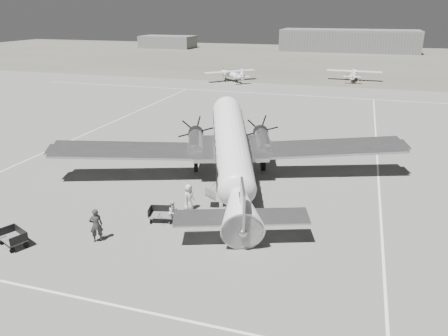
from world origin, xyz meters
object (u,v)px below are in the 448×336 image
(hangar_main, at_px, (349,41))
(ramp_agent, at_px, (173,212))
(ground_crew, at_px, (96,225))
(baggage_cart_near, at_px, (161,215))
(baggage_cart_far, at_px, (13,238))
(passenger, at_px, (189,197))
(shed_secondary, at_px, (168,42))
(light_plane_left, at_px, (232,76))
(dc3_airliner, at_px, (232,153))
(light_plane_right, at_px, (354,75))

(hangar_main, relative_size, ramp_agent, 27.39)
(hangar_main, xyz_separation_m, ground_crew, (-8.87, -129.08, -2.27))
(baggage_cart_near, bearing_deg, baggage_cart_far, -154.73)
(baggage_cart_far, distance_m, ground_crew, 4.68)
(baggage_cart_far, distance_m, passenger, 10.74)
(shed_secondary, height_order, baggage_cart_far, shed_secondary)
(ramp_agent, bearing_deg, baggage_cart_near, 109.25)
(ground_crew, bearing_deg, light_plane_left, -118.25)
(shed_secondary, relative_size, ramp_agent, 11.74)
(hangar_main, relative_size, light_plane_left, 4.10)
(baggage_cart_near, bearing_deg, dc3_airliner, 55.59)
(light_plane_left, bearing_deg, passenger, -120.87)
(shed_secondary, height_order, light_plane_right, shed_secondary)
(light_plane_right, height_order, ramp_agent, light_plane_right)
(dc3_airliner, height_order, baggage_cart_far, dc3_airliner)
(light_plane_right, xyz_separation_m, baggage_cart_near, (-9.90, -63.37, -0.59))
(baggage_cart_far, height_order, passenger, passenger)
(hangar_main, relative_size, baggage_cart_far, 23.98)
(shed_secondary, distance_m, light_plane_left, 77.00)
(light_plane_right, bearing_deg, light_plane_left, -159.00)
(baggage_cart_near, height_order, baggage_cart_far, baggage_cart_far)
(passenger, bearing_deg, shed_secondary, 40.93)
(dc3_airliner, distance_m, baggage_cart_far, 15.56)
(hangar_main, height_order, ramp_agent, hangar_main)
(baggage_cart_far, height_order, ramp_agent, ramp_agent)
(baggage_cart_near, relative_size, ground_crew, 0.79)
(shed_secondary, xyz_separation_m, baggage_cart_far, (46.90, -126.00, -1.51))
(ramp_agent, bearing_deg, baggage_cart_far, 145.88)
(dc3_airliner, height_order, ground_crew, dc3_airliner)
(shed_secondary, bearing_deg, baggage_cart_near, -66.04)
(shed_secondary, distance_m, baggage_cart_far, 134.46)
(light_plane_right, distance_m, baggage_cart_far, 70.70)
(light_plane_left, height_order, baggage_cart_far, light_plane_left)
(light_plane_right, bearing_deg, baggage_cart_near, -96.58)
(light_plane_right, relative_size, passenger, 5.47)
(baggage_cart_near, bearing_deg, ramp_agent, -14.71)
(shed_secondary, height_order, baggage_cart_near, shed_secondary)
(hangar_main, distance_m, ramp_agent, 125.82)
(hangar_main, bearing_deg, light_plane_right, -86.77)
(light_plane_right, xyz_separation_m, passenger, (-8.83, -61.33, -0.13))
(hangar_main, relative_size, dc3_airliner, 1.48)
(light_plane_right, bearing_deg, shed_secondary, 140.25)
(ground_crew, height_order, ramp_agent, ground_crew)
(light_plane_right, bearing_deg, baggage_cart_far, -101.29)
(ground_crew, relative_size, ramp_agent, 1.35)
(shed_secondary, distance_m, ground_crew, 134.20)
(hangar_main, xyz_separation_m, shed_secondary, (-60.00, -5.00, -1.30))
(dc3_airliner, bearing_deg, ramp_agent, -124.66)
(baggage_cart_near, bearing_deg, passenger, 49.07)
(dc3_airliner, distance_m, passenger, 5.39)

